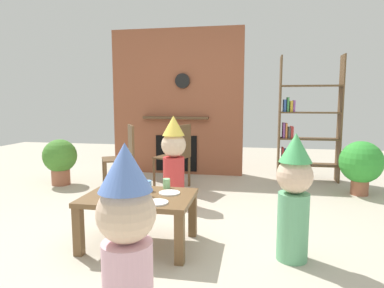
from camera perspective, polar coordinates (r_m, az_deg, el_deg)
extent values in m
plane|color=#BCB29E|center=(3.29, -3.96, -14.59)|extent=(12.00, 12.00, 0.00)
cube|color=#935138|center=(5.70, -2.51, 7.05)|extent=(2.20, 0.18, 2.40)
cube|color=black|center=(5.67, -2.68, -1.58)|extent=(0.70, 0.02, 0.60)
cube|color=brown|center=(5.57, -2.81, 4.47)|extent=(1.10, 0.10, 0.04)
cylinder|color=black|center=(5.56, -1.63, 10.65)|extent=(0.24, 0.04, 0.24)
cube|color=brown|center=(5.37, 14.59, 4.14)|extent=(0.02, 0.28, 1.90)
cube|color=brown|center=(5.51, 23.78, 3.82)|extent=(0.02, 0.28, 1.90)
cube|color=brown|center=(5.50, 18.94, -3.30)|extent=(0.86, 0.28, 0.02)
cube|color=brown|center=(5.45, 19.11, 0.84)|extent=(0.86, 0.28, 0.02)
cube|color=brown|center=(5.42, 19.29, 5.05)|extent=(0.86, 0.28, 0.02)
cube|color=brown|center=(5.42, 19.47, 9.27)|extent=(0.86, 0.28, 0.02)
cube|color=#B23333|center=(5.44, 15.07, -1.86)|extent=(0.03, 0.20, 0.25)
cube|color=#3359A5|center=(5.44, 15.48, -1.98)|extent=(0.03, 0.20, 0.22)
cube|color=#3F8C4C|center=(5.45, 15.94, -2.03)|extent=(0.02, 0.20, 0.22)
cube|color=gold|center=(5.45, 16.34, -2.06)|extent=(0.02, 0.20, 0.21)
cube|color=#8C4C99|center=(5.39, 15.23, 2.27)|extent=(0.03, 0.20, 0.23)
cube|color=#D87F3F|center=(5.39, 15.63, 2.23)|extent=(0.03, 0.20, 0.23)
cube|color=#4C4C51|center=(5.40, 16.09, 1.91)|extent=(0.03, 0.20, 0.17)
cube|color=#B23333|center=(5.41, 16.52, 1.95)|extent=(0.04, 0.20, 0.18)
cube|color=#3359A5|center=(5.37, 15.40, 6.28)|extent=(0.04, 0.20, 0.19)
cube|color=#3F8C4C|center=(5.38, 15.90, 6.44)|extent=(0.03, 0.20, 0.22)
cube|color=gold|center=(5.38, 16.42, 6.14)|extent=(0.04, 0.20, 0.17)
cube|color=#8C4C99|center=(5.39, 16.84, 6.17)|extent=(0.03, 0.20, 0.18)
cube|color=brown|center=(2.90, -8.99, -8.94)|extent=(0.91, 0.64, 0.04)
cube|color=brown|center=(2.90, -18.68, -13.82)|extent=(0.07, 0.07, 0.40)
cube|color=brown|center=(2.62, -2.12, -15.76)|extent=(0.07, 0.07, 0.40)
cube|color=brown|center=(3.36, -14.08, -10.71)|extent=(0.07, 0.07, 0.40)
cube|color=brown|center=(3.12, 0.11, -11.89)|extent=(0.07, 0.07, 0.40)
cylinder|color=silver|center=(3.05, -13.29, -6.94)|extent=(0.06, 0.06, 0.10)
cylinder|color=silver|center=(2.86, -7.90, -7.64)|extent=(0.06, 0.06, 0.11)
cylinder|color=#669EE0|center=(3.02, -7.54, -7.01)|extent=(0.07, 0.07, 0.09)
cylinder|color=#8CD18C|center=(3.08, -4.41, -6.68)|extent=(0.07, 0.07, 0.09)
cylinder|color=#669EE0|center=(2.92, -13.29, -7.53)|extent=(0.08, 0.08, 0.10)
cylinder|color=white|center=(2.66, -5.98, -9.82)|extent=(0.18, 0.18, 0.01)
cylinder|color=white|center=(2.92, -3.85, -8.26)|extent=(0.18, 0.18, 0.01)
cone|color=pink|center=(2.74, -14.28, -8.66)|extent=(0.10, 0.10, 0.09)
cube|color=silver|center=(2.78, -10.52, -9.23)|extent=(0.10, 0.13, 0.01)
sphere|color=beige|center=(1.66, -11.09, -11.44)|extent=(0.29, 0.29, 0.29)
cone|color=#668CE5|center=(1.60, -11.28, -3.83)|extent=(0.26, 0.26, 0.23)
cylinder|color=#66B27F|center=(2.78, 16.69, -13.25)|extent=(0.24, 0.24, 0.53)
sphere|color=beige|center=(2.66, 17.00, -5.13)|extent=(0.27, 0.27, 0.27)
cone|color=#4CB766|center=(2.63, 17.18, -0.58)|extent=(0.25, 0.25, 0.22)
cylinder|color=#D13838|center=(4.04, -3.10, -6.19)|extent=(0.25, 0.25, 0.57)
sphere|color=beige|center=(3.96, -3.14, -0.15)|extent=(0.29, 0.29, 0.29)
cone|color=#F2D14C|center=(3.94, -3.16, 3.14)|extent=(0.26, 0.26, 0.23)
cube|color=brown|center=(4.70, -12.47, -2.49)|extent=(0.54, 0.54, 0.02)
cube|color=brown|center=(4.69, -10.30, 0.45)|extent=(0.22, 0.36, 0.45)
cylinder|color=brown|center=(4.90, -14.72, -4.83)|extent=(0.04, 0.04, 0.43)
cylinder|color=brown|center=(4.55, -14.41, -5.75)|extent=(0.04, 0.04, 0.43)
cylinder|color=brown|center=(4.94, -10.53, -4.62)|extent=(0.04, 0.04, 0.43)
cylinder|color=brown|center=(4.59, -9.90, -5.52)|extent=(0.04, 0.04, 0.43)
cube|color=brown|center=(4.75, -3.44, -2.22)|extent=(0.50, 0.50, 0.02)
cube|color=brown|center=(4.62, -1.52, 0.47)|extent=(0.15, 0.39, 0.45)
cylinder|color=brown|center=(5.04, -4.09, -4.28)|extent=(0.04, 0.04, 0.43)
cylinder|color=brown|center=(4.74, -6.43, -5.04)|extent=(0.04, 0.04, 0.43)
cylinder|color=brown|center=(4.86, -0.49, -4.70)|extent=(0.04, 0.04, 0.43)
cylinder|color=brown|center=(4.55, -2.68, -5.53)|extent=(0.04, 0.04, 0.43)
cylinder|color=#9E5B42|center=(4.97, 26.51, -6.53)|extent=(0.22, 0.22, 0.20)
sphere|color=green|center=(4.91, 26.73, -2.74)|extent=(0.55, 0.55, 0.55)
cylinder|color=#9E5B42|center=(5.34, -21.32, -5.24)|extent=(0.26, 0.26, 0.22)
sphere|color=#45842E|center=(5.29, -21.48, -1.87)|extent=(0.49, 0.49, 0.49)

